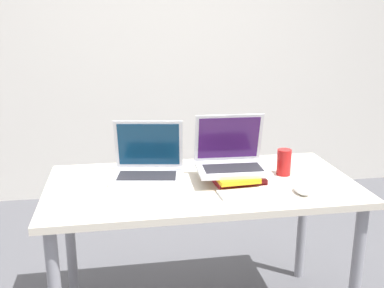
% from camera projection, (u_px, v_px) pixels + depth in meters
% --- Properties ---
extents(wall_back, '(8.00, 0.05, 2.70)m').
position_uv_depth(wall_back, '(161.00, 27.00, 3.47)').
color(wall_back, silver).
rests_on(wall_back, ground_plane).
extents(desk, '(1.36, 0.69, 0.71)m').
position_uv_depth(desk, '(202.00, 200.00, 2.02)').
color(desk, beige).
rests_on(desk, ground_plane).
extents(laptop_left, '(0.36, 0.29, 0.25)m').
position_uv_depth(laptop_left, '(148.00, 165.00, 2.07)').
color(laptop_left, silver).
rests_on(laptop_left, desk).
extents(book_stack, '(0.24, 0.29, 0.05)m').
position_uv_depth(book_stack, '(234.00, 175.00, 2.02)').
color(book_stack, maroon).
rests_on(book_stack, desk).
extents(laptop_on_books, '(0.32, 0.25, 0.24)m').
position_uv_depth(laptop_on_books, '(231.00, 158.00, 2.02)').
color(laptop_on_books, silver).
rests_on(laptop_on_books, book_stack).
extents(wireless_keyboard, '(0.28, 0.12, 0.01)m').
position_uv_depth(wireless_keyboard, '(251.00, 193.00, 1.87)').
color(wireless_keyboard, white).
rests_on(wireless_keyboard, desk).
extents(mouse, '(0.06, 0.11, 0.03)m').
position_uv_depth(mouse, '(302.00, 190.00, 1.87)').
color(mouse, white).
rests_on(mouse, desk).
extents(soda_can, '(0.07, 0.07, 0.12)m').
position_uv_depth(soda_can, '(284.00, 162.00, 2.08)').
color(soda_can, red).
rests_on(soda_can, desk).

